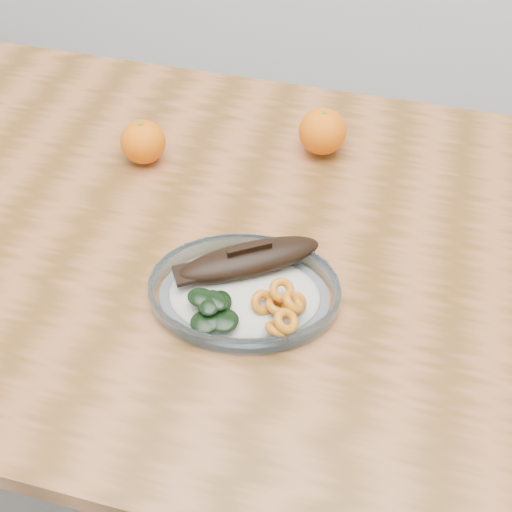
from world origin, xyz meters
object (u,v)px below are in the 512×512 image
plated_meal (245,290)px  orange_left (143,142)px  dining_table (232,281)px  orange_right (322,132)px

plated_meal → orange_left: size_ratio=7.33×
dining_table → orange_left: 0.26m
orange_left → orange_right: (0.27, 0.09, 0.00)m
plated_meal → orange_right: bearing=72.8°
dining_table → orange_right: (0.09, 0.22, 0.14)m
orange_left → orange_right: orange_right is taller
plated_meal → orange_right: size_ratio=6.85×
orange_left → dining_table: bearing=-36.1°
plated_meal → dining_table: bearing=105.3°
dining_table → plated_meal: size_ratio=2.31×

